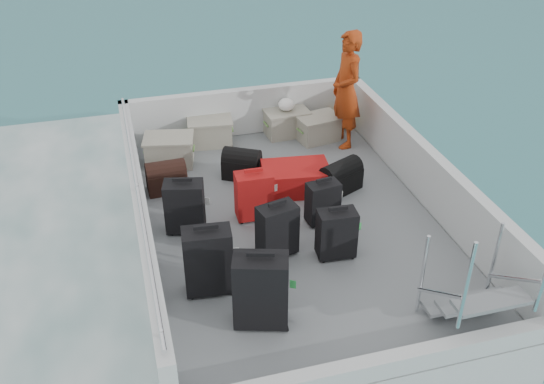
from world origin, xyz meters
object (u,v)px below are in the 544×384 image
at_px(suitcase_4, 277,231).
at_px(crate_3, 318,129).
at_px(suitcase_0, 208,262).
at_px(crate_2, 286,123).
at_px(suitcase_6, 336,234).
at_px(crate_0, 169,151).
at_px(crate_1, 210,132).
at_px(suitcase_2, 185,207).
at_px(passenger, 346,90).
at_px(suitcase_8, 296,178).
at_px(suitcase_3, 261,292).
at_px(suitcase_5, 254,196).
at_px(suitcase_7, 323,203).

height_order(suitcase_4, crate_3, suitcase_4).
xyz_separation_m(suitcase_0, crate_2, (1.75, 3.17, -0.19)).
height_order(suitcase_6, crate_0, suitcase_6).
distance_m(suitcase_4, crate_1, 2.79).
relative_size(suitcase_2, suitcase_4, 1.03).
distance_m(suitcase_6, passenger, 2.73).
distance_m(suitcase_0, suitcase_8, 2.16).
xyz_separation_m(suitcase_0, crate_1, (0.60, 3.17, -0.19)).
relative_size(suitcase_3, suitcase_4, 1.24).
bearing_deg(suitcase_4, suitcase_0, -167.80).
bearing_deg(suitcase_2, passenger, 45.00).
bearing_deg(suitcase_5, suitcase_4, -83.42).
relative_size(suitcase_4, crate_3, 1.08).
bearing_deg(crate_1, suitcase_3, -93.23).
distance_m(suitcase_0, crate_0, 2.74).
bearing_deg(crate_1, suitcase_0, -100.68).
distance_m(suitcase_2, passenger, 3.02).
relative_size(suitcase_3, suitcase_8, 0.91).
bearing_deg(suitcase_3, crate_2, 87.11).
distance_m(suitcase_4, suitcase_5, 0.76).
bearing_deg(crate_0, suitcase_3, -82.52).
height_order(suitcase_3, crate_0, suitcase_3).
bearing_deg(suitcase_0, suitcase_5, 62.73).
relative_size(suitcase_6, crate_1, 0.95).
bearing_deg(suitcase_6, suitcase_4, 166.10).
height_order(suitcase_0, suitcase_7, suitcase_0).
distance_m(suitcase_3, suitcase_8, 2.44).
bearing_deg(suitcase_5, suitcase_7, -21.01).
distance_m(suitcase_0, suitcase_7, 1.72).
distance_m(suitcase_8, passenger, 1.62).
height_order(suitcase_5, suitcase_6, suitcase_5).
xyz_separation_m(crate_1, crate_2, (1.15, 0.00, 0.00)).
xyz_separation_m(suitcase_3, suitcase_5, (0.37, 1.73, -0.08)).
xyz_separation_m(suitcase_0, suitcase_2, (-0.07, 1.10, -0.05)).
relative_size(crate_0, crate_3, 1.09).
height_order(suitcase_3, crate_1, suitcase_3).
bearing_deg(suitcase_8, passenger, -38.17).
xyz_separation_m(suitcase_4, suitcase_8, (0.60, 1.23, -0.14)).
bearing_deg(suitcase_8, crate_2, -4.90).
height_order(suitcase_0, suitcase_5, suitcase_0).
distance_m(suitcase_3, crate_0, 3.35).
xyz_separation_m(suitcase_2, crate_1, (0.67, 2.07, -0.14)).
xyz_separation_m(suitcase_7, crate_0, (-1.55, 1.89, -0.08)).
bearing_deg(suitcase_8, suitcase_3, 162.16).
height_order(crate_2, passenger, passenger).
relative_size(suitcase_6, passenger, 0.34).
bearing_deg(suitcase_7, crate_2, 76.73).
bearing_deg(crate_2, passenger, -35.37).
height_order(suitcase_2, crate_2, suitcase_2).
distance_m(suitcase_2, crate_3, 2.85).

